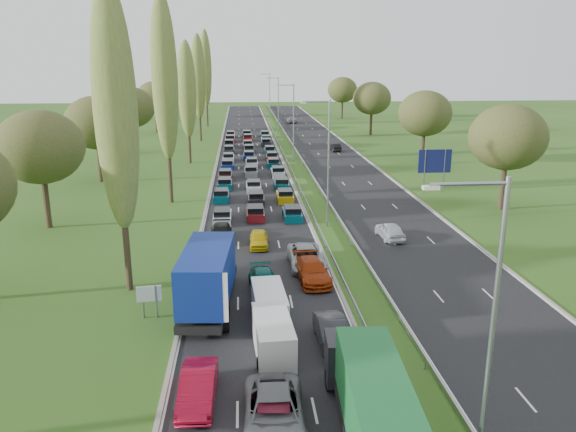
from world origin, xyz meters
name	(u,v)px	position (x,y,z in m)	size (l,w,h in m)	color
ground	(292,160)	(4.50, 80.00, 0.00)	(260.00, 260.00, 0.00)	#274B17
near_carriageway	(250,158)	(-2.25, 82.50, 0.00)	(10.50, 215.00, 0.04)	black
far_carriageway	(332,157)	(11.25, 82.50, 0.00)	(10.50, 215.00, 0.04)	black
central_reservation	(291,154)	(4.50, 82.50, 0.55)	(2.36, 215.00, 0.32)	gray
lamp_columns	(294,124)	(4.50, 78.00, 6.00)	(0.18, 140.18, 12.00)	gray
poplar_row	(179,84)	(-11.50, 68.17, 12.39)	(2.80, 127.80, 22.44)	#2D2116
woodland_left	(89,126)	(-22.00, 62.63, 7.68)	(8.00, 166.00, 11.10)	#2D2116
woodland_right	(444,119)	(24.00, 66.67, 7.68)	(8.00, 153.00, 11.10)	#2D2116
traffic_queue_fill	(250,161)	(-2.23, 77.48, 0.44)	(9.08, 67.90, 0.80)	#B2B7BC
near_car_1	(198,387)	(-5.81, 15.13, 0.77)	(1.59, 4.57, 1.51)	#B40B27
near_car_2	(213,283)	(-5.68, 27.94, 0.69)	(2.22, 4.82, 1.34)	silver
near_car_3	(221,233)	(-5.51, 39.64, 0.69)	(1.87, 4.59, 1.33)	black
near_car_5	(274,413)	(-2.41, 12.97, 0.69)	(1.41, 4.05, 1.33)	#5A0F21
near_car_6	(274,413)	(-2.41, 12.78, 0.82)	(2.65, 5.76, 1.60)	slate
near_car_7	(264,281)	(-2.23, 28.07, 0.68)	(1.84, 4.52, 1.31)	#05514F
near_car_8	(259,239)	(-2.23, 37.60, 0.68)	(1.56, 3.87, 1.32)	gold
near_car_9	(332,332)	(1.27, 20.03, 0.76)	(1.56, 4.48, 1.48)	black
near_car_10	(306,257)	(1.21, 32.31, 0.81)	(2.61, 5.66, 1.57)	#9EA3A7
near_car_11	(312,271)	(1.32, 29.52, 0.78)	(2.14, 5.26, 1.53)	#952B09
near_car_12	(305,254)	(1.24, 33.36, 0.71)	(1.64, 4.07, 1.39)	silver
far_car_0	(390,230)	(9.49, 38.79, 0.77)	(1.77, 4.39, 1.50)	#B5BBC0
far_car_1	(335,147)	(12.88, 88.70, 0.68)	(1.39, 3.99, 1.31)	black
far_car_2	(292,120)	(9.42, 135.39, 0.74)	(2.38, 5.17, 1.44)	gray
blue_lorry	(208,276)	(-5.83, 25.58, 2.18)	(2.78, 10.02, 4.23)	black
green_lorry	(376,418)	(1.41, 10.44, 2.02)	(2.32, 12.54, 3.72)	black
white_van_front	(273,334)	(-2.07, 19.59, 1.02)	(1.93, 4.93, 1.98)	silver
white_van_rear	(269,303)	(-2.07, 23.71, 0.99)	(1.88, 4.80, 1.93)	white
info_sign	(149,297)	(-9.40, 24.36, 1.37)	(1.50, 0.29, 2.10)	gray
direction_sign	(435,163)	(19.40, 56.34, 3.57)	(4.00, 0.16, 5.20)	gray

